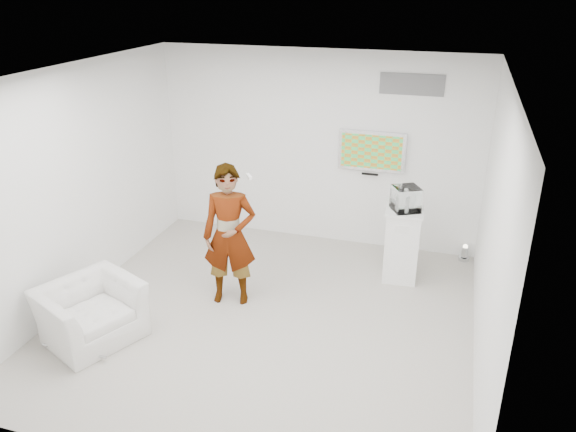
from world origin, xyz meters
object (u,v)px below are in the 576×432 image
object	(u,v)px
floor_uplight	(465,253)
tv	(372,151)
armchair	(91,312)
pedestal	(402,245)
person	(230,236)

from	to	relation	value
floor_uplight	tv	bearing A→B (deg)	176.20
tv	armchair	world-z (taller)	tv
pedestal	floor_uplight	xyz separation A→B (m)	(0.87, 0.83, -0.40)
tv	floor_uplight	xyz separation A→B (m)	(1.50, -0.10, -1.43)
floor_uplight	person	bearing A→B (deg)	-144.80
person	pedestal	bearing A→B (deg)	17.42
armchair	floor_uplight	bearing A→B (deg)	-26.57
pedestal	armchair	bearing A→B (deg)	-142.73
armchair	floor_uplight	world-z (taller)	armchair
person	floor_uplight	size ratio (longest dim) A/B	7.51
armchair	pedestal	distance (m)	4.14
person	floor_uplight	xyz separation A→B (m)	(2.92, 2.06, -0.80)
pedestal	person	bearing A→B (deg)	-148.99
tv	person	distance (m)	2.66
tv	person	world-z (taller)	person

